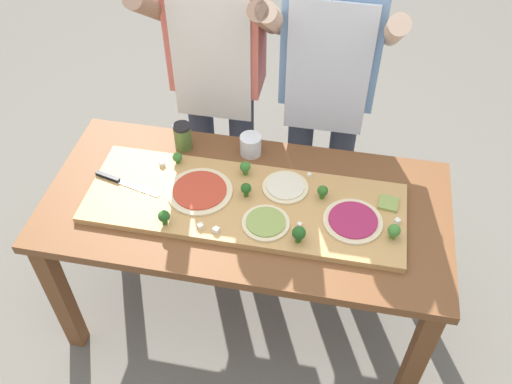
% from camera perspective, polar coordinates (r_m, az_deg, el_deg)
% --- Properties ---
extents(ground_plane, '(8.00, 8.00, 0.00)m').
position_cam_1_polar(ground_plane, '(2.81, -0.85, -11.66)').
color(ground_plane, '#6B665B').
extents(prep_table, '(1.61, 0.77, 0.76)m').
position_cam_1_polar(prep_table, '(2.28, -1.02, -2.83)').
color(prep_table, brown).
rests_on(prep_table, ground).
extents(cutting_board, '(1.24, 0.43, 0.03)m').
position_cam_1_polar(cutting_board, '(2.18, -1.10, -1.18)').
color(cutting_board, tan).
rests_on(cutting_board, prep_table).
extents(chefs_knife, '(0.29, 0.09, 0.02)m').
position_cam_1_polar(chefs_knife, '(2.31, -13.90, 1.14)').
color(chefs_knife, '#B7BABF').
rests_on(chefs_knife, cutting_board).
extents(pizza_whole_cheese_artichoke, '(0.18, 0.18, 0.02)m').
position_cam_1_polar(pizza_whole_cheese_artichoke, '(2.22, 3.02, 0.51)').
color(pizza_whole_cheese_artichoke, beige).
rests_on(pizza_whole_cheese_artichoke, cutting_board).
extents(pizza_whole_tomato_red, '(0.26, 0.26, 0.02)m').
position_cam_1_polar(pizza_whole_tomato_red, '(2.21, -5.76, 0.10)').
color(pizza_whole_tomato_red, beige).
rests_on(pizza_whole_tomato_red, cutting_board).
extents(pizza_whole_beet_magenta, '(0.23, 0.23, 0.02)m').
position_cam_1_polar(pizza_whole_beet_magenta, '(2.13, 9.87, -2.92)').
color(pizza_whole_beet_magenta, beige).
rests_on(pizza_whole_beet_magenta, cutting_board).
extents(pizza_whole_pesto_green, '(0.18, 0.18, 0.02)m').
position_cam_1_polar(pizza_whole_pesto_green, '(2.09, 1.01, -3.15)').
color(pizza_whole_pesto_green, beige).
rests_on(pizza_whole_pesto_green, cutting_board).
extents(pizza_slice_near_left, '(0.08, 0.08, 0.01)m').
position_cam_1_polar(pizza_slice_near_left, '(2.22, 13.38, -1.13)').
color(pizza_slice_near_left, '#899E4C').
rests_on(pizza_slice_near_left, cutting_board).
extents(broccoli_floret_front_mid, '(0.05, 0.05, 0.07)m').
position_cam_1_polar(broccoli_floret_front_mid, '(2.02, 4.40, -4.25)').
color(broccoli_floret_front_mid, '#2C5915').
rests_on(broccoli_floret_front_mid, cutting_board).
extents(broccoli_floret_front_left, '(0.04, 0.04, 0.06)m').
position_cam_1_polar(broccoli_floret_front_left, '(2.16, -1.00, 0.32)').
color(broccoli_floret_front_left, '#2C5915').
rests_on(broccoli_floret_front_left, cutting_board).
extents(broccoli_floret_front_right, '(0.04, 0.04, 0.06)m').
position_cam_1_polar(broccoli_floret_front_right, '(2.17, 6.82, 0.08)').
color(broccoli_floret_front_right, '#366618').
rests_on(broccoli_floret_front_right, cutting_board).
extents(broccoli_floret_back_left, '(0.05, 0.05, 0.06)m').
position_cam_1_polar(broccoli_floret_back_left, '(2.09, 13.93, -3.88)').
color(broccoli_floret_back_left, '#487A23').
rests_on(broccoli_floret_back_left, cutting_board).
extents(broccoli_floret_back_mid, '(0.05, 0.05, 0.06)m').
position_cam_1_polar(broccoli_floret_back_mid, '(2.09, -9.38, -2.50)').
color(broccoli_floret_back_mid, '#2C5915').
rests_on(broccoli_floret_back_mid, cutting_board).
extents(broccoli_floret_center_right, '(0.04, 0.04, 0.05)m').
position_cam_1_polar(broccoli_floret_center_right, '(2.33, -8.05, 3.52)').
color(broccoli_floret_center_right, '#3F7220').
rests_on(broccoli_floret_center_right, cutting_board).
extents(broccoli_floret_back_right, '(0.04, 0.04, 0.06)m').
position_cam_1_polar(broccoli_floret_back_right, '(2.25, -1.11, 2.55)').
color(broccoli_floret_back_right, '#3F7220').
rests_on(broccoli_floret_back_right, cutting_board).
extents(cheese_crumble_a, '(0.03, 0.03, 0.02)m').
position_cam_1_polar(cheese_crumble_a, '(2.07, -4.09, -3.89)').
color(cheese_crumble_a, white).
rests_on(cheese_crumble_a, cutting_board).
extents(cheese_crumble_b, '(0.02, 0.02, 0.02)m').
position_cam_1_polar(cheese_crumble_b, '(2.09, 4.47, -3.35)').
color(cheese_crumble_b, silver).
rests_on(cheese_crumble_b, cutting_board).
extents(cheese_crumble_c, '(0.03, 0.03, 0.02)m').
position_cam_1_polar(cheese_crumble_c, '(2.15, 14.24, -2.92)').
color(cheese_crumble_c, white).
rests_on(cheese_crumble_c, cutting_board).
extents(cheese_crumble_d, '(0.03, 0.03, 0.02)m').
position_cam_1_polar(cheese_crumble_d, '(2.08, -5.70, -3.47)').
color(cheese_crumble_d, white).
rests_on(cheese_crumble_d, cutting_board).
extents(cheese_crumble_e, '(0.03, 0.03, 0.02)m').
position_cam_1_polar(cheese_crumble_e, '(2.34, -9.57, 2.85)').
color(cheese_crumble_e, white).
rests_on(cheese_crumble_e, cutting_board).
extents(cheese_crumble_f, '(0.02, 0.02, 0.02)m').
position_cam_1_polar(cheese_crumble_f, '(2.27, 5.46, 1.70)').
color(cheese_crumble_f, silver).
rests_on(cheese_crumble_f, cutting_board).
extents(flour_cup, '(0.09, 0.09, 0.09)m').
position_cam_1_polar(flour_cup, '(2.39, -0.55, 4.72)').
color(flour_cup, white).
rests_on(flour_cup, prep_table).
extents(sauce_jar, '(0.08, 0.08, 0.12)m').
position_cam_1_polar(sauce_jar, '(2.42, -7.49, 5.65)').
color(sauce_jar, '#517033').
rests_on(sauce_jar, prep_table).
extents(cook_left, '(0.54, 0.39, 1.67)m').
position_cam_1_polar(cook_left, '(2.52, -3.98, 12.79)').
color(cook_left, '#333847').
rests_on(cook_left, ground).
extents(cook_right, '(0.54, 0.39, 1.67)m').
position_cam_1_polar(cook_right, '(2.46, 7.38, 11.54)').
color(cook_right, '#333847').
rests_on(cook_right, ground).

